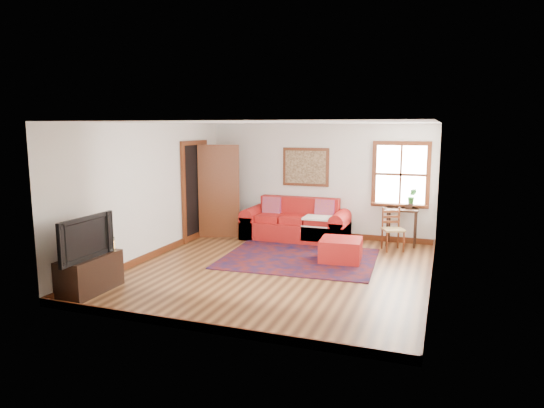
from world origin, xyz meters
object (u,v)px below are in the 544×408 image
at_px(red_leather_sofa, 296,226).
at_px(ladder_back_chair, 392,228).
at_px(side_table, 402,214).
at_px(media_cabinet, 90,274).
at_px(red_ottoman, 341,250).

xyz_separation_m(red_leather_sofa, ladder_back_chair, (2.07, -0.26, 0.16)).
distance_m(red_leather_sofa, side_table, 2.25).
relative_size(ladder_back_chair, media_cabinet, 0.84).
distance_m(ladder_back_chair, media_cabinet, 5.67).
bearing_deg(red_ottoman, ladder_back_chair, 51.24).
bearing_deg(side_table, red_leather_sofa, -174.25).
height_order(red_leather_sofa, media_cabinet, red_leather_sofa).
height_order(red_leather_sofa, side_table, red_leather_sofa).
height_order(red_ottoman, side_table, side_table).
bearing_deg(media_cabinet, side_table, 48.04).
bearing_deg(side_table, ladder_back_chair, -106.43).
bearing_deg(red_leather_sofa, red_ottoman, -47.89).
bearing_deg(ladder_back_chair, media_cabinet, -134.13).
height_order(red_leather_sofa, ladder_back_chair, red_leather_sofa).
xyz_separation_m(red_ottoman, ladder_back_chair, (0.79, 1.16, 0.25)).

